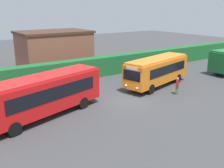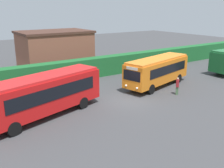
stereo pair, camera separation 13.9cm
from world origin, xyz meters
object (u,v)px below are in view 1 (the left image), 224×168
bus_red (42,94)px  bus_orange (157,70)px  person_far (177,85)px  person_right (132,75)px

bus_red → bus_orange: bearing=168.9°
bus_orange → person_far: size_ratio=5.32×
bus_red → bus_orange: (13.24, 1.15, -0.10)m
bus_red → person_right: bearing=-179.4°
bus_orange → person_right: (-1.63, 2.32, -0.78)m
person_right → person_far: person_right is taller
bus_orange → person_far: bearing=68.9°
person_right → person_far: 5.76m
bus_red → person_far: bus_red is taller
person_far → person_right: bearing=-33.9°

